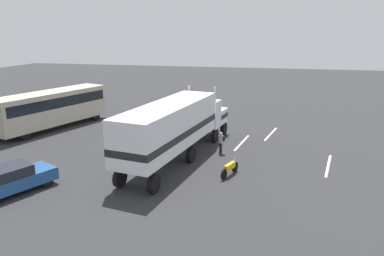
{
  "coord_description": "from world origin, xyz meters",
  "views": [
    {
      "loc": [
        -29.31,
        -5.76,
        8.65
      ],
      "look_at": [
        -3.94,
        0.09,
        1.6
      ],
      "focal_mm": 33.54,
      "sensor_mm": 36.0,
      "label": 1
    }
  ],
  "objects_px": {
    "person_bystander": "(221,142)",
    "parked_car": "(13,179)",
    "semi_truck": "(177,124)",
    "parked_bus": "(52,106)",
    "motorcycle": "(230,168)"
  },
  "relations": [
    {
      "from": "person_bystander",
      "to": "parked_car",
      "type": "height_order",
      "value": "person_bystander"
    },
    {
      "from": "semi_truck",
      "to": "parked_bus",
      "type": "xyz_separation_m",
      "value": [
        5.54,
        13.28,
        -0.46
      ]
    },
    {
      "from": "semi_truck",
      "to": "parked_car",
      "type": "xyz_separation_m",
      "value": [
        -7.15,
        7.4,
        -1.72
      ]
    },
    {
      "from": "parked_bus",
      "to": "motorcycle",
      "type": "distance_m",
      "value": 18.89
    },
    {
      "from": "parked_car",
      "to": "motorcycle",
      "type": "distance_m",
      "value": 12.44
    },
    {
      "from": "semi_truck",
      "to": "motorcycle",
      "type": "height_order",
      "value": "semi_truck"
    },
    {
      "from": "motorcycle",
      "to": "parked_bus",
      "type": "bearing_deg",
      "value": 66.21
    },
    {
      "from": "motorcycle",
      "to": "person_bystander",
      "type": "bearing_deg",
      "value": 16.05
    },
    {
      "from": "parked_bus",
      "to": "person_bystander",
      "type": "bearing_deg",
      "value": -102.62
    },
    {
      "from": "parked_bus",
      "to": "parked_car",
      "type": "relative_size",
      "value": 2.37
    },
    {
      "from": "person_bystander",
      "to": "parked_bus",
      "type": "bearing_deg",
      "value": 77.38
    },
    {
      "from": "semi_truck",
      "to": "person_bystander",
      "type": "height_order",
      "value": "semi_truck"
    },
    {
      "from": "semi_truck",
      "to": "person_bystander",
      "type": "bearing_deg",
      "value": -55.21
    },
    {
      "from": "parked_car",
      "to": "motorcycle",
      "type": "xyz_separation_m",
      "value": [
        5.09,
        -11.34,
        -0.33
      ]
    },
    {
      "from": "parked_bus",
      "to": "semi_truck",
      "type": "bearing_deg",
      "value": -112.65
    }
  ]
}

